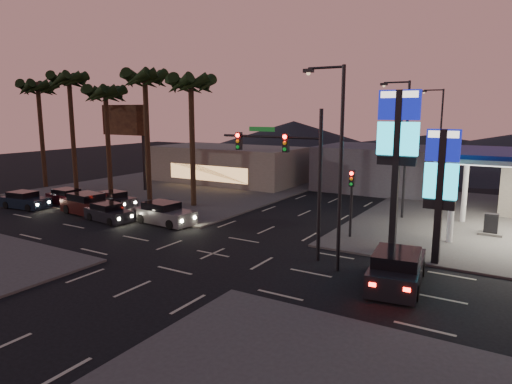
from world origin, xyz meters
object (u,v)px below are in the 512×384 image
Objects in this scene: traffic_signal_mast at (290,161)px; car_lane_b_front at (164,214)px; car_lane_b_rear at (68,197)px; pylon_sign_tall at (398,139)px; car_lane_a_front at (108,213)px; car_lane_b_mid at (115,200)px; pylon_sign_short at (441,176)px; suv_station at (397,269)px; car_lane_a_rear at (25,200)px; car_lane_a_mid at (88,205)px.

car_lane_b_front is at bearing 170.35° from traffic_signal_mast.
pylon_sign_tall is at bearing 1.82° from car_lane_b_rear.
car_lane_a_front reaches higher than car_lane_b_mid.
car_lane_b_front reaches higher than car_lane_b_mid.
pylon_sign_tall is at bearing 9.20° from car_lane_a_front.
suv_station is (-0.99, -3.92, -3.88)m from pylon_sign_short.
traffic_signal_mast is at bearing -12.43° from car_lane_b_mid.
car_lane_a_rear is (-31.52, -2.64, -4.02)m from pylon_sign_short.
car_lane_b_front is 17.42m from suv_station.
traffic_signal_mast reaches higher than car_lane_b_rear.
car_lane_a_mid is 1.24× the size of car_lane_b_mid.
car_lane_b_mid is (-0.34, 2.93, -0.14)m from car_lane_a_mid.
pylon_sign_tall is at bearing 107.05° from suv_station.
car_lane_a_front is at bearing 178.69° from traffic_signal_mast.
car_lane_b_front reaches higher than car_lane_a_front.
car_lane_b_rear is (-4.17, -1.39, 0.02)m from car_lane_b_mid.
car_lane_b_mid is 25.17m from suv_station.
pylon_sign_tall is 1.86× the size of car_lane_b_front.
car_lane_b_mid is at bearing 96.65° from car_lane_a_mid.
car_lane_b_mid is (-25.56, 1.52, -4.05)m from pylon_sign_short.
traffic_signal_mast reaches higher than car_lane_b_mid.
car_lane_a_front is 9.44m from car_lane_a_rear.
car_lane_b_mid is at bearing 163.65° from car_lane_b_front.
car_lane_b_front is 11.66m from car_lane_b_rear.
suv_station is (1.51, -4.92, -5.62)m from pylon_sign_tall.
traffic_signal_mast is at bearing -1.31° from car_lane_a_front.
traffic_signal_mast is 1.57× the size of car_lane_a_mid.
car_lane_a_mid is at bearing 166.23° from car_lane_a_front.
car_lane_b_front is 7.77m from car_lane_b_mid.
car_lane_b_rear is at bearing 161.14° from car_lane_a_mid.
car_lane_a_mid is 24.36m from suv_station.
car_lane_b_mid is at bearing 34.97° from car_lane_a_rear.
car_lane_b_mid is (-7.46, 2.19, -0.11)m from car_lane_b_front.
car_lane_a_front is 0.79× the size of suv_station.
car_lane_b_rear is at bearing 57.28° from car_lane_a_rear.
traffic_signal_mast reaches higher than car_lane_b_front.
car_lane_b_mid is at bearing 176.59° from pylon_sign_short.
suv_station is (21.10, -1.75, 0.17)m from car_lane_a_front.
pylon_sign_tall is 1.77× the size of car_lane_a_mid.
car_lane_b_front is 1.15× the size of car_lane_b_rear.
car_lane_b_rear is (-29.73, 0.14, -4.03)m from pylon_sign_short.
pylon_sign_tall is 1.12× the size of traffic_signal_mast.
car_lane_b_front is at bearing 20.70° from car_lane_a_front.
pylon_sign_tall reaches higher than car_lane_b_front.
pylon_sign_short reaches higher than car_lane_a_front.
pylon_sign_short is 18.54m from car_lane_b_front.
car_lane_a_rear is at bearing -145.03° from car_lane_b_mid.
traffic_signal_mast is 24.70m from car_lane_a_rear.
car_lane_a_front is 0.95× the size of car_lane_a_rear.
pylon_sign_short is 30.00m from car_lane_b_rear.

